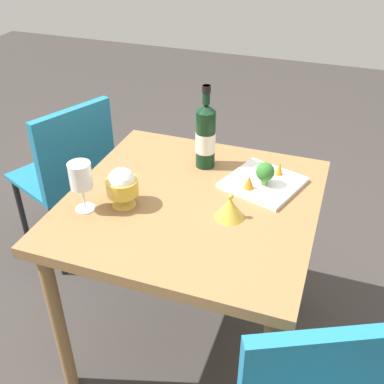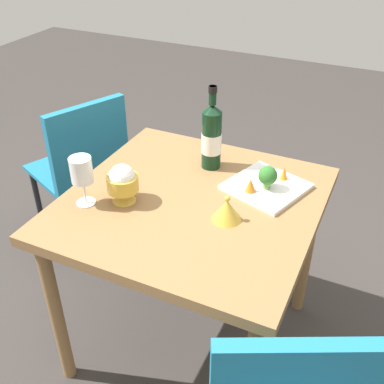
# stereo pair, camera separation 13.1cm
# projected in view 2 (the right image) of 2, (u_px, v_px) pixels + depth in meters

# --- Properties ---
(ground_plane) EXTENTS (8.00, 8.00, 0.00)m
(ground_plane) POSITION_uv_depth(u_px,v_px,m) (192.00, 337.00, 2.05)
(ground_plane) COLOR #383330
(dining_table) EXTENTS (0.87, 0.87, 0.74)m
(dining_table) POSITION_uv_depth(u_px,v_px,m) (192.00, 219.00, 1.69)
(dining_table) COLOR olive
(dining_table) RESTS_ON ground_plane
(chair_by_wall) EXTENTS (0.53, 0.53, 0.85)m
(chair_by_wall) POSITION_uv_depth(u_px,v_px,m) (84.00, 162.00, 2.28)
(chair_by_wall) COLOR teal
(chair_by_wall) RESTS_ON ground_plane
(wine_bottle) EXTENTS (0.08, 0.08, 0.33)m
(wine_bottle) POSITION_uv_depth(u_px,v_px,m) (212.00, 136.00, 1.76)
(wine_bottle) COLOR black
(wine_bottle) RESTS_ON dining_table
(wine_glass) EXTENTS (0.08, 0.08, 0.18)m
(wine_glass) POSITION_uv_depth(u_px,v_px,m) (81.00, 171.00, 1.55)
(wine_glass) COLOR white
(wine_glass) RESTS_ON dining_table
(rice_bowl) EXTENTS (0.11, 0.11, 0.14)m
(rice_bowl) POSITION_uv_depth(u_px,v_px,m) (123.00, 183.00, 1.59)
(rice_bowl) COLOR gold
(rice_bowl) RESTS_ON dining_table
(rice_bowl_lid) EXTENTS (0.10, 0.10, 0.09)m
(rice_bowl_lid) POSITION_uv_depth(u_px,v_px,m) (227.00, 210.00, 1.52)
(rice_bowl_lid) COLOR gold
(rice_bowl_lid) RESTS_ON dining_table
(serving_plate) EXTENTS (0.32, 0.32, 0.02)m
(serving_plate) POSITION_uv_depth(u_px,v_px,m) (266.00, 187.00, 1.69)
(serving_plate) COLOR white
(serving_plate) RESTS_ON dining_table
(broccoli_floret) EXTENTS (0.07, 0.07, 0.09)m
(broccoli_floret) POSITION_uv_depth(u_px,v_px,m) (268.00, 176.00, 1.64)
(broccoli_floret) COLOR #729E4C
(broccoli_floret) RESTS_ON serving_plate
(carrot_garnish_left) EXTENTS (0.04, 0.04, 0.05)m
(carrot_garnish_left) POSITION_uv_depth(u_px,v_px,m) (250.00, 185.00, 1.64)
(carrot_garnish_left) COLOR orange
(carrot_garnish_left) RESTS_ON serving_plate
(carrot_garnish_right) EXTENTS (0.03, 0.03, 0.05)m
(carrot_garnish_right) POSITION_uv_depth(u_px,v_px,m) (284.00, 173.00, 1.71)
(carrot_garnish_right) COLOR orange
(carrot_garnish_right) RESTS_ON serving_plate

